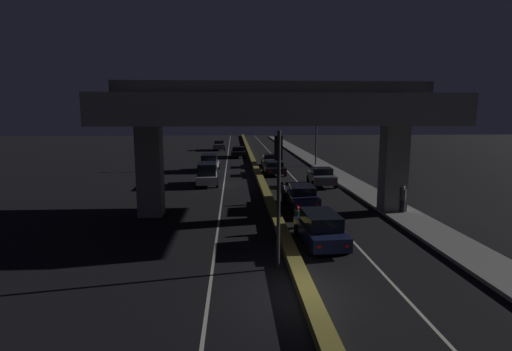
# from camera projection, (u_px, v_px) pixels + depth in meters

# --- Properties ---
(ground_plane) EXTENTS (200.00, 200.00, 0.00)m
(ground_plane) POSITION_uv_depth(u_px,v_px,m) (306.00, 295.00, 13.65)
(ground_plane) COLOR black
(lane_line_left_inner) EXTENTS (0.12, 126.00, 0.00)m
(lane_line_left_inner) POSITION_uv_depth(u_px,v_px,m) (226.00, 165.00, 48.00)
(lane_line_left_inner) COLOR beige
(lane_line_left_inner) RESTS_ON ground_plane
(lane_line_right_inner) EXTENTS (0.12, 126.00, 0.00)m
(lane_line_right_inner) POSITION_uv_depth(u_px,v_px,m) (281.00, 165.00, 48.36)
(lane_line_right_inner) COLOR beige
(lane_line_right_inner) RESTS_ON ground_plane
(median_divider) EXTENTS (0.60, 126.00, 0.35)m
(median_divider) POSITION_uv_depth(u_px,v_px,m) (254.00, 163.00, 48.15)
(median_divider) COLOR olive
(median_divider) RESTS_ON ground_plane
(sidewalk_right) EXTENTS (2.38, 126.00, 0.17)m
(sidewalk_right) POSITION_uv_depth(u_px,v_px,m) (332.00, 172.00, 41.69)
(sidewalk_right) COLOR gray
(sidewalk_right) RESTS_ON ground_plane
(elevated_overpass) EXTENTS (19.16, 9.47, 8.06)m
(elevated_overpass) POSITION_uv_depth(u_px,v_px,m) (274.00, 114.00, 23.83)
(elevated_overpass) COLOR gray
(elevated_overpass) RESTS_ON ground_plane
(traffic_light_left_of_median) EXTENTS (0.30, 0.49, 5.52)m
(traffic_light_left_of_median) POSITION_uv_depth(u_px,v_px,m) (278.00, 176.00, 15.51)
(traffic_light_left_of_median) COLOR black
(traffic_light_left_of_median) RESTS_ON ground_plane
(street_lamp) EXTENTS (2.81, 0.32, 7.98)m
(street_lamp) POSITION_uv_depth(u_px,v_px,m) (313.00, 125.00, 46.45)
(street_lamp) COLOR #2D2D30
(street_lamp) RESTS_ON ground_plane
(car_dark_blue_lead) EXTENTS (2.01, 4.40, 1.55)m
(car_dark_blue_lead) POSITION_uv_depth(u_px,v_px,m) (320.00, 228.00, 18.84)
(car_dark_blue_lead) COLOR #141938
(car_dark_blue_lead) RESTS_ON ground_plane
(car_dark_blue_second) EXTENTS (1.88, 4.77, 1.53)m
(car_dark_blue_second) POSITION_uv_depth(u_px,v_px,m) (302.00, 196.00, 26.22)
(car_dark_blue_second) COLOR #141938
(car_dark_blue_second) RESTS_ON ground_plane
(car_grey_third) EXTENTS (2.18, 4.31, 1.55)m
(car_grey_third) POSITION_uv_depth(u_px,v_px,m) (321.00, 176.00, 34.28)
(car_grey_third) COLOR #515459
(car_grey_third) RESTS_ON ground_plane
(car_black_fourth) EXTENTS (2.20, 4.52, 1.33)m
(car_black_fourth) POSITION_uv_depth(u_px,v_px,m) (274.00, 168.00, 40.50)
(car_black_fourth) COLOR black
(car_black_fourth) RESTS_ON ground_plane
(car_grey_fifth) EXTENTS (1.97, 4.06, 1.44)m
(car_grey_fifth) POSITION_uv_depth(u_px,v_px,m) (270.00, 160.00, 46.80)
(car_grey_fifth) COLOR #515459
(car_grey_fifth) RESTS_ON ground_plane
(car_white_lead_oncoming) EXTENTS (2.04, 4.05, 1.94)m
(car_white_lead_oncoming) POSITION_uv_depth(u_px,v_px,m) (207.00, 174.00, 34.45)
(car_white_lead_oncoming) COLOR silver
(car_white_lead_oncoming) RESTS_ON ground_plane
(car_silver_second_oncoming) EXTENTS (2.03, 4.20, 1.81)m
(car_silver_second_oncoming) POSITION_uv_depth(u_px,v_px,m) (210.00, 162.00, 43.02)
(car_silver_second_oncoming) COLOR gray
(car_silver_second_oncoming) RESTS_ON ground_plane
(car_black_third_oncoming) EXTENTS (2.10, 4.79, 1.48)m
(car_black_third_oncoming) POSITION_uv_depth(u_px,v_px,m) (238.00, 152.00, 56.52)
(car_black_third_oncoming) COLOR black
(car_black_third_oncoming) RESTS_ON ground_plane
(car_grey_fourth_oncoming) EXTENTS (2.10, 4.40, 1.60)m
(car_grey_fourth_oncoming) POSITION_uv_depth(u_px,v_px,m) (219.00, 145.00, 67.30)
(car_grey_fourth_oncoming) COLOR #515459
(car_grey_fourth_oncoming) RESTS_ON ground_plane
(motorcycle_red_filtering_near) EXTENTS (0.33, 1.93, 1.40)m
(motorcycle_red_filtering_near) POSITION_uv_depth(u_px,v_px,m) (297.00, 221.00, 20.85)
(motorcycle_red_filtering_near) COLOR black
(motorcycle_red_filtering_near) RESTS_ON ground_plane
(motorcycle_black_filtering_mid) EXTENTS (0.34, 1.99, 1.50)m
(motorcycle_black_filtering_mid) POSITION_uv_depth(u_px,v_px,m) (283.00, 194.00, 27.57)
(motorcycle_black_filtering_mid) COLOR black
(motorcycle_black_filtering_mid) RESTS_ON ground_plane
(pedestrian_on_sidewalk) EXTENTS (0.37, 0.37, 1.63)m
(pedestrian_on_sidewalk) POSITION_uv_depth(u_px,v_px,m) (403.00, 199.00, 24.35)
(pedestrian_on_sidewalk) COLOR black
(pedestrian_on_sidewalk) RESTS_ON sidewalk_right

